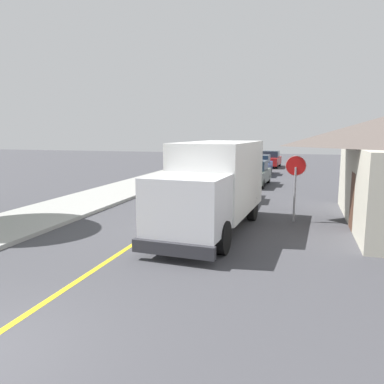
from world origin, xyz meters
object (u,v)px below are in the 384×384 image
box_truck (214,182)px  parked_car_furthest (271,159)px  parked_car_mid (254,174)px  stop_sign (295,176)px  parked_car_near (232,186)px  parked_car_far (259,165)px

box_truck → parked_car_furthest: size_ratio=1.63×
parked_car_mid → stop_sign: (2.87, -9.99, 1.06)m
parked_car_furthest → parked_car_mid: bearing=-89.8°
parked_car_near → parked_car_mid: 6.30m
box_truck → parked_car_near: size_ratio=1.65×
box_truck → parked_car_far: size_ratio=1.65×
parked_car_mid → box_truck: bearing=-89.7°
box_truck → parked_car_near: (-0.41, 5.87, -0.97)m
parked_car_far → box_truck: bearing=-88.7°
parked_car_far → stop_sign: (3.24, -16.53, 1.06)m
parked_car_furthest → stop_sign: bearing=-83.0°
stop_sign → parked_car_furthest: bearing=97.0°
parked_car_mid → stop_sign: size_ratio=1.69×
parked_car_mid → parked_car_furthest: size_ratio=1.00×
parked_car_far → stop_sign: size_ratio=1.67×
parked_car_near → parked_car_far: size_ratio=1.00×
box_truck → parked_car_mid: bearing=90.3°
parked_car_near → stop_sign: bearing=-49.0°
parked_car_mid → parked_car_furthest: same height
parked_car_mid → parked_car_far: size_ratio=1.01×
box_truck → stop_sign: size_ratio=2.76×
box_truck → stop_sign: (2.80, 2.18, 0.09)m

